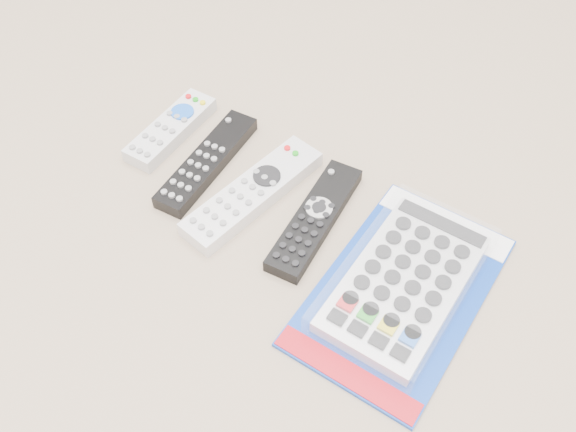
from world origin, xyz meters
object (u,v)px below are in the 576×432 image
Objects in this scene: remote_small_grey at (171,129)px; jumbo_remote_packaged at (404,282)px; remote_silver_dvd at (253,193)px; remote_large_black at (315,219)px; remote_slim_black at (207,162)px.

jumbo_remote_packaged is (0.41, -0.04, 0.01)m from remote_small_grey.
remote_large_black is at bearing 14.89° from remote_silver_dvd.
remote_slim_black is 1.01× the size of remote_large_black.
remote_silver_dvd is at bearing -13.23° from remote_small_grey.
remote_slim_black is 0.18m from remote_large_black.
jumbo_remote_packaged reaches higher than remote_large_black.
remote_large_black is (0.27, -0.02, -0.00)m from remote_small_grey.
remote_large_black is (0.09, 0.01, -0.00)m from remote_silver_dvd.
remote_silver_dvd is 0.24m from jumbo_remote_packaged.
remote_silver_dvd is 1.12× the size of remote_large_black.
remote_small_grey reaches higher than remote_large_black.
remote_silver_dvd is at bearing 175.70° from jumbo_remote_packaged.
remote_silver_dvd reaches higher than remote_large_black.
remote_large_black is at bearing -7.21° from remote_small_grey.
remote_slim_black is 0.09m from remote_silver_dvd.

